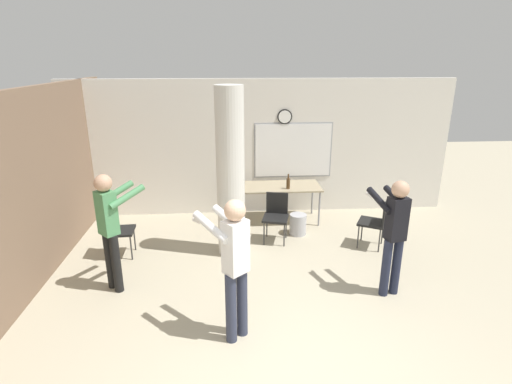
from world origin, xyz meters
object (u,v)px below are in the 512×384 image
(chair_mid_room, at_px, (376,220))
(person_playing_front, at_px, (234,259))
(folding_table, at_px, (279,188))
(chair_by_left_wall, at_px, (116,228))
(person_playing_side, at_px, (394,229))
(person_watching_back, at_px, (110,224))
(chair_table_front, at_px, (276,214))
(bottle_on_table, at_px, (288,183))

(chair_mid_room, height_order, person_playing_front, person_playing_front)
(person_playing_front, bearing_deg, folding_table, 74.53)
(chair_by_left_wall, height_order, person_playing_side, person_playing_side)
(person_watching_back, xyz_separation_m, person_playing_front, (1.68, -1.19, 0.02))
(chair_table_front, xyz_separation_m, chair_mid_room, (1.70, -0.42, 0.00))
(chair_by_left_wall, bearing_deg, chair_table_front, 9.02)
(chair_by_left_wall, bearing_deg, chair_mid_room, 0.17)
(folding_table, bearing_deg, person_playing_side, -66.58)
(bottle_on_table, relative_size, person_playing_front, 0.17)
(chair_table_front, bearing_deg, person_playing_side, -53.53)
(chair_mid_room, distance_m, person_playing_side, 1.55)
(bottle_on_table, bearing_deg, person_playing_front, -108.56)
(chair_mid_room, bearing_deg, person_playing_front, -138.49)
(person_playing_side, height_order, person_playing_front, person_playing_front)
(folding_table, height_order, chair_by_left_wall, chair_by_left_wall)
(person_watching_back, bearing_deg, chair_table_front, 30.28)
(person_playing_front, bearing_deg, chair_by_left_wall, 131.12)
(chair_mid_room, xyz_separation_m, chair_by_left_wall, (-4.43, -0.01, 0.00))
(chair_mid_room, relative_size, person_playing_side, 0.52)
(bottle_on_table, distance_m, chair_table_front, 0.86)
(folding_table, xyz_separation_m, person_watching_back, (-2.67, -2.36, 0.32))
(chair_mid_room, relative_size, chair_by_left_wall, 1.00)
(person_watching_back, relative_size, person_playing_side, 1.03)
(chair_table_front, xyz_separation_m, chair_by_left_wall, (-2.73, -0.43, 0.00))
(chair_by_left_wall, bearing_deg, person_playing_side, -19.17)
(chair_table_front, bearing_deg, person_playing_front, -106.98)
(person_playing_side, bearing_deg, chair_table_front, 126.47)
(bottle_on_table, bearing_deg, chair_by_left_wall, -159.39)
(chair_by_left_wall, bearing_deg, bottle_on_table, 20.61)
(chair_by_left_wall, xyz_separation_m, person_playing_front, (1.92, -2.21, 0.52))
(person_watching_back, xyz_separation_m, person_playing_side, (3.86, -0.41, -0.03))
(chair_by_left_wall, xyz_separation_m, person_watching_back, (0.24, -1.02, 0.50))
(folding_table, distance_m, person_playing_side, 3.03)
(chair_table_front, distance_m, person_playing_front, 2.81)
(person_watching_back, height_order, person_playing_side, person_watching_back)
(chair_table_front, bearing_deg, person_watching_back, -149.72)
(chair_mid_room, bearing_deg, chair_table_front, 166.12)
(person_playing_side, relative_size, person_playing_front, 0.96)
(bottle_on_table, relative_size, chair_table_front, 0.34)
(person_playing_side, bearing_deg, folding_table, 113.42)
(chair_table_front, distance_m, chair_by_left_wall, 2.76)
(folding_table, xyz_separation_m, bottle_on_table, (0.14, -0.19, 0.16))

